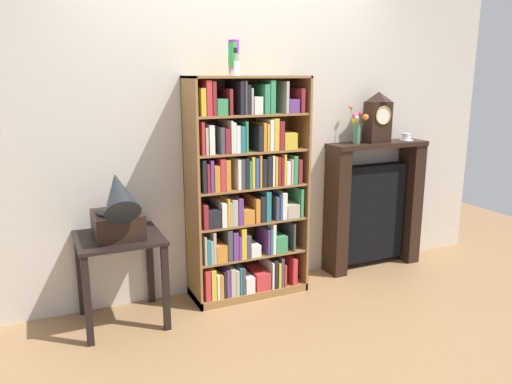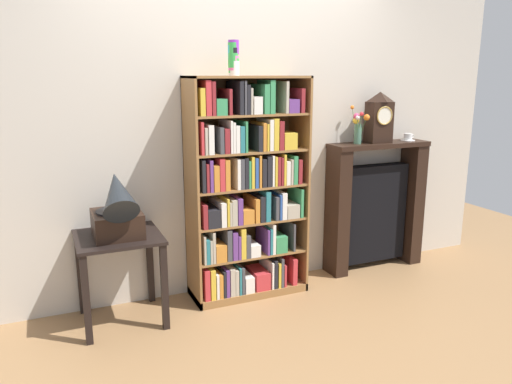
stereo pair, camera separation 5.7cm
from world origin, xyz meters
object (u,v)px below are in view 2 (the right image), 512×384
Objects in this scene: bookshelf at (245,196)px; cup_stack at (234,58)px; teacup_with_saucer at (408,138)px; side_table_left at (119,255)px; gramophone at (117,209)px; fireplace_mantel at (374,207)px; flower_vase at (358,126)px; mantel_clock at (379,117)px.

bookshelf is 1.02m from cup_stack.
teacup_with_saucer is at bearing 2.40° from bookshelf.
side_table_left is 1.21× the size of gramophone.
teacup_with_saucer reaches higher than side_table_left.
cup_stack is 0.47× the size of gramophone.
fireplace_mantel is 0.75m from flower_vase.
flower_vase is at bearing 3.24° from bookshelf.
cup_stack reaches higher than teacup_with_saucer.
gramophone is 2.26m from fireplace_mantel.
gramophone reaches higher than fireplace_mantel.
cup_stack is 0.39× the size of side_table_left.
gramophone is 2.28m from mantel_clock.
fireplace_mantel is (1.35, 0.08, -1.25)m from cup_stack.
cup_stack is at bearing -176.69° from fireplace_mantel.
flower_vase reaches higher than fireplace_mantel.
cup_stack is 1.59m from side_table_left.
mantel_clock is at bearing 5.12° from gramophone.
cup_stack reaches higher than bookshelf.
bookshelf is 3.95× the size of mantel_clock.
gramophone is at bearing -174.88° from mantel_clock.
cup_stack reaches higher than flower_vase.
cup_stack is 0.77× the size of flower_vase.
bookshelf is 1.50× the size of fireplace_mantel.
bookshelf is at bearing -177.10° from mantel_clock.
mantel_clock is 0.37m from teacup_with_saucer.
side_table_left is at bearing 90.00° from gramophone.
side_table_left is 2.63m from teacup_with_saucer.
fireplace_mantel is at bearing 176.46° from teacup_with_saucer.
fireplace_mantel is at bearing 3.31° from cup_stack.
gramophone is 1.22× the size of mantel_clock.
fireplace_mantel is at bearing 6.50° from flower_vase.
flower_vase is at bearing 3.86° from side_table_left.
teacup_with_saucer reaches higher than fireplace_mantel.
bookshelf is 6.88× the size of cup_stack.
mantel_clock is 1.35× the size of flower_vase.
gramophone is (-0.88, -0.14, -0.98)m from cup_stack.
gramophone is at bearing -174.37° from fireplace_mantel.
side_table_left is (-0.96, -0.08, -0.31)m from bookshelf.
flower_vase reaches higher than gramophone.
fireplace_mantel is (1.27, 0.08, -0.24)m from bookshelf.
gramophone is 1.64× the size of flower_vase.
cup_stack is 1.24m from flower_vase.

